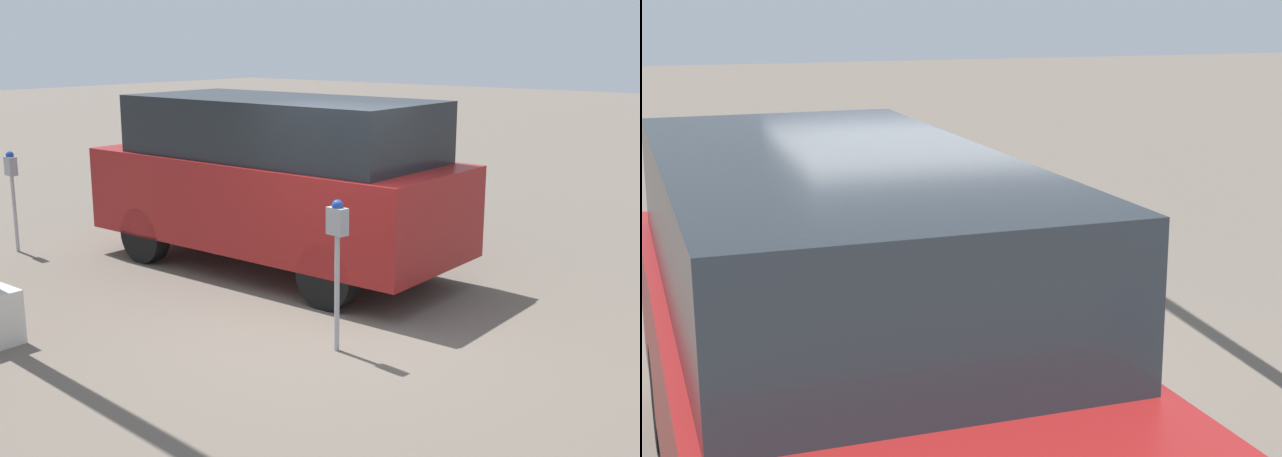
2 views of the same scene
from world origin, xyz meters
The scene contains 3 objects.
ground_plane centered at (0.00, 0.00, 0.00)m, with size 80.00×80.00×0.00m, color #60564C.
parking_meter_near centered at (-0.54, 0.49, 1.10)m, with size 0.21×0.13×1.49m.
parked_van centered at (1.86, -1.26, 1.21)m, with size 5.06×2.06×2.23m.
Camera 2 is at (7.00, -2.28, 3.06)m, focal length 55.00 mm.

